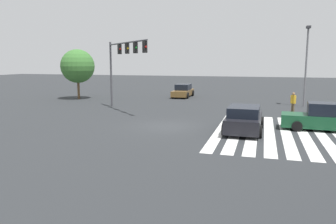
{
  "coord_description": "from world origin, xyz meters",
  "views": [
    {
      "loc": [
        -19.92,
        -5.82,
        4.16
      ],
      "look_at": [
        0.0,
        0.0,
        0.95
      ],
      "focal_mm": 35.0,
      "sensor_mm": 36.0,
      "label": 1
    }
  ],
  "objects_px": {
    "car_1": "(244,119)",
    "tree_corner_b": "(78,66)",
    "car_2": "(183,91)",
    "street_light_pole_a": "(307,58)",
    "pedestrian": "(293,102)",
    "traffic_signal_mast": "(123,57)",
    "car_0": "(325,118)"
  },
  "relations": [
    {
      "from": "car_0",
      "to": "car_1",
      "type": "bearing_deg",
      "value": 23.87
    },
    {
      "from": "traffic_signal_mast",
      "to": "pedestrian",
      "type": "distance_m",
      "value": 14.32
    },
    {
      "from": "car_1",
      "to": "pedestrian",
      "type": "height_order",
      "value": "pedestrian"
    },
    {
      "from": "street_light_pole_a",
      "to": "tree_corner_b",
      "type": "xyz_separation_m",
      "value": [
        -0.39,
        23.53,
        -0.8
      ]
    },
    {
      "from": "car_0",
      "to": "car_1",
      "type": "relative_size",
      "value": 1.07
    },
    {
      "from": "tree_corner_b",
      "to": "car_1",
      "type": "bearing_deg",
      "value": -123.76
    },
    {
      "from": "car_0",
      "to": "pedestrian",
      "type": "distance_m",
      "value": 6.45
    },
    {
      "from": "traffic_signal_mast",
      "to": "car_1",
      "type": "bearing_deg",
      "value": 15.81
    },
    {
      "from": "car_2",
      "to": "tree_corner_b",
      "type": "relative_size",
      "value": 0.87
    },
    {
      "from": "traffic_signal_mast",
      "to": "car_2",
      "type": "height_order",
      "value": "traffic_signal_mast"
    },
    {
      "from": "car_0",
      "to": "pedestrian",
      "type": "relative_size",
      "value": 2.9
    },
    {
      "from": "pedestrian",
      "to": "tree_corner_b",
      "type": "relative_size",
      "value": 0.31
    },
    {
      "from": "traffic_signal_mast",
      "to": "tree_corner_b",
      "type": "height_order",
      "value": "traffic_signal_mast"
    },
    {
      "from": "car_1",
      "to": "pedestrian",
      "type": "bearing_deg",
      "value": -21.55
    },
    {
      "from": "street_light_pole_a",
      "to": "tree_corner_b",
      "type": "distance_m",
      "value": 23.55
    },
    {
      "from": "car_2",
      "to": "tree_corner_b",
      "type": "bearing_deg",
      "value": -64.67
    },
    {
      "from": "pedestrian",
      "to": "street_light_pole_a",
      "type": "distance_m",
      "value": 6.17
    },
    {
      "from": "pedestrian",
      "to": "street_light_pole_a",
      "type": "height_order",
      "value": "street_light_pole_a"
    },
    {
      "from": "car_1",
      "to": "car_2",
      "type": "height_order",
      "value": "car_1"
    },
    {
      "from": "car_1",
      "to": "car_2",
      "type": "xyz_separation_m",
      "value": [
        17.79,
        8.07,
        -0.05
      ]
    },
    {
      "from": "traffic_signal_mast",
      "to": "car_2",
      "type": "bearing_deg",
      "value": 124.46
    },
    {
      "from": "tree_corner_b",
      "to": "street_light_pole_a",
      "type": "bearing_deg",
      "value": -89.06
    },
    {
      "from": "car_0",
      "to": "street_light_pole_a",
      "type": "relative_size",
      "value": 0.68
    },
    {
      "from": "car_0",
      "to": "pedestrian",
      "type": "height_order",
      "value": "pedestrian"
    },
    {
      "from": "traffic_signal_mast",
      "to": "tree_corner_b",
      "type": "relative_size",
      "value": 1.07
    },
    {
      "from": "traffic_signal_mast",
      "to": "car_2",
      "type": "distance_m",
      "value": 12.83
    },
    {
      "from": "car_1",
      "to": "tree_corner_b",
      "type": "relative_size",
      "value": 0.85
    },
    {
      "from": "car_2",
      "to": "street_light_pole_a",
      "type": "xyz_separation_m",
      "value": [
        -4.82,
        -12.77,
        3.74
      ]
    },
    {
      "from": "car_0",
      "to": "pedestrian",
      "type": "xyz_separation_m",
      "value": [
        6.3,
        1.34,
        0.21
      ]
    },
    {
      "from": "car_0",
      "to": "car_2",
      "type": "distance_m",
      "value": 20.5
    },
    {
      "from": "car_1",
      "to": "traffic_signal_mast",
      "type": "bearing_deg",
      "value": 61.93
    },
    {
      "from": "car_0",
      "to": "car_1",
      "type": "xyz_separation_m",
      "value": [
        -1.75,
        4.7,
        -0.01
      ]
    }
  ]
}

